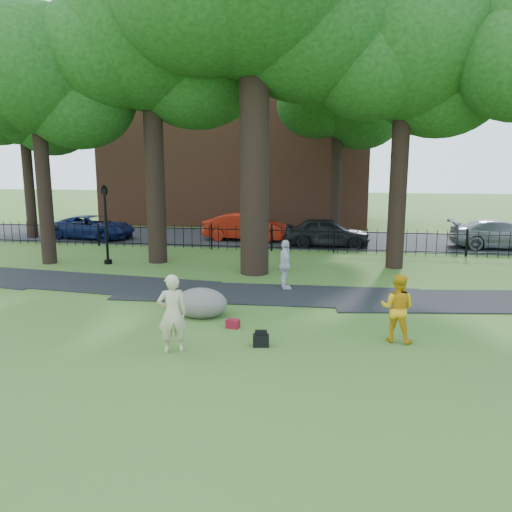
% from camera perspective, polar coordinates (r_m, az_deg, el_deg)
% --- Properties ---
extents(ground, '(120.00, 120.00, 0.00)m').
position_cam_1_polar(ground, '(12.91, -5.35, -8.73)').
color(ground, '#396423').
rests_on(ground, ground).
extents(footpath, '(36.07, 3.85, 0.03)m').
position_cam_1_polar(footpath, '(16.38, 1.50, -4.45)').
color(footpath, black).
rests_on(footpath, ground).
extents(street, '(80.00, 7.00, 0.02)m').
position_cam_1_polar(street, '(28.27, 2.84, 2.01)').
color(street, black).
rests_on(street, ground).
extents(iron_fence, '(44.00, 0.04, 1.20)m').
position_cam_1_polar(iron_fence, '(24.25, 1.78, 1.99)').
color(iron_fence, black).
rests_on(iron_fence, ground).
extents(brick_building, '(18.00, 8.00, 12.00)m').
position_cam_1_polar(brick_building, '(36.51, -2.03, 13.43)').
color(brick_building, brown).
rests_on(brick_building, ground).
extents(tree_row, '(26.82, 7.96, 12.42)m').
position_cam_1_polar(tree_row, '(20.70, 2.02, 21.50)').
color(tree_row, black).
rests_on(tree_row, ground).
extents(woman, '(0.78, 0.67, 1.82)m').
position_cam_1_polar(woman, '(11.53, -9.56, -6.48)').
color(woman, '#C5B988').
rests_on(woman, ground).
extents(man, '(0.96, 0.84, 1.67)m').
position_cam_1_polar(man, '(12.51, 15.84, -5.74)').
color(man, orange).
rests_on(man, ground).
extents(pedestrian, '(0.67, 1.07, 1.70)m').
position_cam_1_polar(pedestrian, '(16.90, 3.36, -1.02)').
color(pedestrian, silver).
rests_on(pedestrian, ground).
extents(boulder, '(1.78, 1.56, 0.87)m').
position_cam_1_polar(boulder, '(14.15, -6.32, -5.15)').
color(boulder, '#6B6559').
rests_on(boulder, ground).
extents(lamppost, '(0.33, 0.33, 3.35)m').
position_cam_1_polar(lamppost, '(21.94, -16.76, 3.36)').
color(lamppost, black).
rests_on(lamppost, ground).
extents(backpack, '(0.41, 0.29, 0.28)m').
position_cam_1_polar(backpack, '(11.93, 0.57, -9.63)').
color(backpack, black).
rests_on(backpack, ground).
extents(red_bag, '(0.37, 0.27, 0.23)m').
position_cam_1_polar(red_bag, '(13.19, -2.66, -7.74)').
color(red_bag, maroon).
rests_on(red_bag, ground).
extents(red_sedan, '(4.67, 1.94, 1.50)m').
position_cam_1_polar(red_sedan, '(27.49, -1.20, 3.35)').
color(red_sedan, '#A71D0C').
rests_on(red_sedan, ground).
extents(navy_van, '(4.92, 2.69, 1.31)m').
position_cam_1_polar(navy_van, '(29.58, -18.12, 3.15)').
color(navy_van, '#0E1746').
rests_on(navy_van, ground).
extents(grey_car, '(4.34, 1.75, 1.48)m').
position_cam_1_polar(grey_car, '(25.78, 8.14, 2.72)').
color(grey_car, black).
rests_on(grey_car, ground).
extents(silver_car, '(4.91, 2.03, 1.42)m').
position_cam_1_polar(silver_car, '(27.76, 26.19, 2.23)').
color(silver_car, gray).
rests_on(silver_car, ground).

